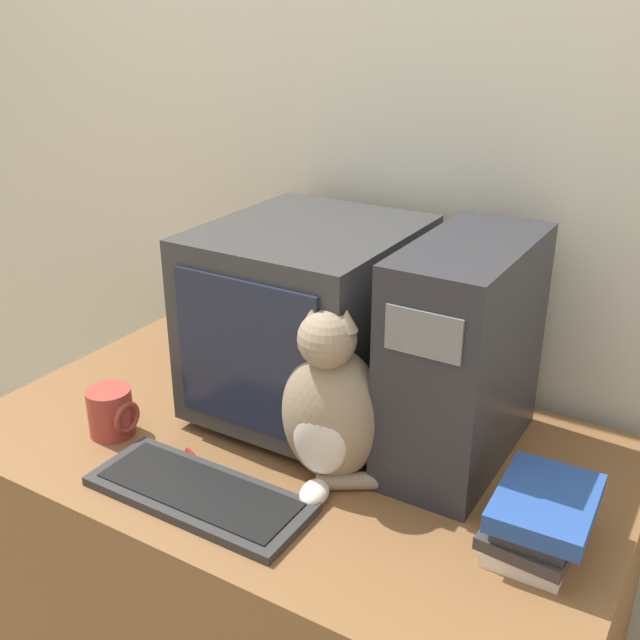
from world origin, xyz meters
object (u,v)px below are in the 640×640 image
object	(u,v)px
cat	(331,408)
book_stack	(540,520)
crt_monitor	(309,319)
mug	(111,412)
keyboard	(199,493)
pen	(202,465)
computer_tower	(464,353)

from	to	relation	value
cat	book_stack	world-z (taller)	cat
crt_monitor	mug	world-z (taller)	crt_monitor
cat	keyboard	bearing A→B (deg)	-143.78
keyboard	crt_monitor	bearing A→B (deg)	90.25
crt_monitor	cat	size ratio (longest dim) A/B	1.27
pen	mug	distance (m)	0.24
book_stack	mug	world-z (taller)	book_stack
keyboard	pen	bearing A→B (deg)	126.00
crt_monitor	computer_tower	distance (m)	0.35
crt_monitor	pen	bearing A→B (deg)	-100.69
cat	pen	size ratio (longest dim) A/B	2.87
computer_tower	mug	world-z (taller)	computer_tower
keyboard	pen	xyz separation A→B (m)	(-0.06, 0.08, -0.01)
crt_monitor	cat	distance (m)	0.28
computer_tower	mug	bearing A→B (deg)	-154.41
computer_tower	book_stack	world-z (taller)	computer_tower
pen	book_stack	bearing A→B (deg)	9.15
crt_monitor	book_stack	distance (m)	0.63
mug	cat	bearing A→B (deg)	12.35
cat	pen	bearing A→B (deg)	-166.76
book_stack	mug	distance (m)	0.88
keyboard	mug	xyz separation A→B (m)	(-0.30, 0.08, 0.04)
crt_monitor	pen	size ratio (longest dim) A/B	3.65
mug	book_stack	bearing A→B (deg)	6.77
crt_monitor	cat	world-z (taller)	crt_monitor
book_stack	mug	size ratio (longest dim) A/B	2.05
pen	computer_tower	bearing A→B (deg)	37.07
mug	keyboard	bearing A→B (deg)	-15.05
cat	mug	size ratio (longest dim) A/B	3.49
computer_tower	cat	size ratio (longest dim) A/B	1.23
crt_monitor	mug	size ratio (longest dim) A/B	4.45
pen	mug	bearing A→B (deg)	-179.62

